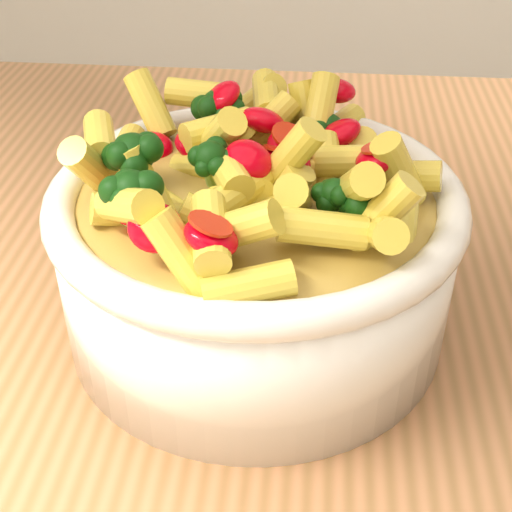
{
  "coord_description": "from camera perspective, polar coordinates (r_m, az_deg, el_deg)",
  "views": [
    {
      "loc": [
        0.08,
        -0.4,
        1.2
      ],
      "look_at": [
        0.05,
        -0.05,
        0.95
      ],
      "focal_mm": 50.0,
      "sensor_mm": 36.0,
      "label": 1
    }
  ],
  "objects": [
    {
      "name": "table",
      "position": [
        0.58,
        -4.7,
        -9.38
      ],
      "size": [
        1.2,
        0.8,
        0.9
      ],
      "color": "#B5784D",
      "rests_on": "ground"
    },
    {
      "name": "serving_bowl",
      "position": [
        0.43,
        0.0,
        0.14
      ],
      "size": [
        0.24,
        0.24,
        0.1
      ],
      "color": "white",
      "rests_on": "table"
    },
    {
      "name": "pasta_salad",
      "position": [
        0.4,
        0.0,
        7.76
      ],
      "size": [
        0.19,
        0.19,
        0.04
      ],
      "color": "#F1D64C",
      "rests_on": "serving_bowl"
    }
  ]
}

